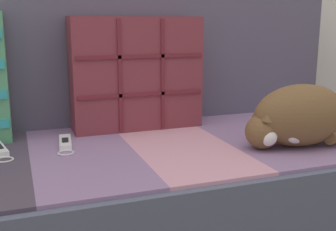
% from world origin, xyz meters
% --- Properties ---
extents(couch, '(1.90, 0.83, 0.38)m').
position_xyz_m(couch, '(0.00, 0.14, 0.19)').
color(couch, brown).
rests_on(couch, ground_plane).
extents(sofa_backrest, '(1.86, 0.14, 0.51)m').
position_xyz_m(sofa_backrest, '(0.00, 0.48, 0.63)').
color(sofa_backrest, '#514C60').
rests_on(sofa_backrest, couch).
extents(throw_pillow_quilted, '(0.46, 0.14, 0.39)m').
position_xyz_m(throw_pillow_quilted, '(0.09, 0.33, 0.57)').
color(throw_pillow_quilted, brown).
rests_on(throw_pillow_quilted, couch).
extents(sleeping_cat, '(0.38, 0.19, 0.19)m').
position_xyz_m(sleeping_cat, '(0.48, -0.06, 0.47)').
color(sleeping_cat, brown).
rests_on(sleeping_cat, couch).
extents(game_remote_far, '(0.06, 0.19, 0.02)m').
position_xyz_m(game_remote_far, '(-0.19, 0.18, 0.39)').
color(game_remote_far, white).
rests_on(game_remote_far, couch).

